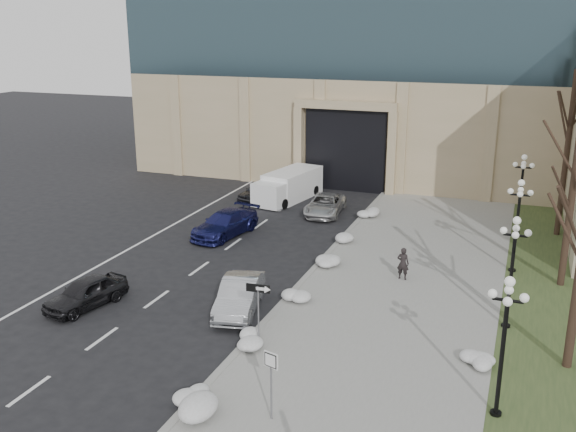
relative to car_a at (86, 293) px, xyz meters
The scene contains 25 objects.
sidewalk 13.71m from the car_a, 24.79° to the left, with size 9.00×40.00×0.12m, color gray.
curb 9.81m from the car_a, 35.89° to the left, with size 0.30×40.00×0.14m, color gray.
grass_strip 19.79m from the car_a, 16.87° to the left, with size 4.00×40.00×0.10m, color #324321.
car_a is the anchor object (origin of this frame).
car_b 6.73m from the car_a, 17.04° to the left, with size 1.52×4.36×1.44m, color #A4A7AB.
car_c 11.07m from the car_a, 83.06° to the left, with size 2.01×4.94×1.43m, color #171952.
car_d 18.06m from the car_a, 72.35° to the left, with size 2.10×4.56×1.27m, color #BCBCBC.
car_e 18.94m from the car_a, 89.91° to the left, with size 1.44×3.57×1.22m, color #2B2C30.
pedestrian 14.57m from the car_a, 32.13° to the left, with size 0.58×0.38×1.58m, color black.
box_truck 19.81m from the car_a, 84.26° to the left, with size 3.24×6.53×1.98m.
one_way_sign 8.81m from the car_a, ahead, with size 0.98×0.27×2.61m.
keep_sign 11.88m from the car_a, 24.93° to the right, with size 0.51×0.19×2.41m.
snow_clump_b 9.80m from the car_a, 33.13° to the right, with size 1.10×1.60×0.36m, color silver.
snow_clump_c 8.34m from the car_a, ahead, with size 1.10×1.60×0.36m, color silver.
snow_clump_d 9.30m from the car_a, 22.85° to the left, with size 1.10×1.60×0.36m, color silver.
snow_clump_e 11.88m from the car_a, 44.49° to the left, with size 1.10×1.60×0.36m, color silver.
snow_clump_f 14.87m from the car_a, 55.65° to the left, with size 1.10×1.60×0.36m, color silver.
snow_clump_g 19.01m from the car_a, 63.89° to the left, with size 1.10×1.60×0.36m, color silver.
snow_clump_i 16.49m from the car_a, ahead, with size 1.10×1.60×0.36m, color silver.
lamppost_a 17.55m from the car_a, ahead, with size 1.18×1.18×4.76m.
lamppost_b 17.91m from the car_a, 13.82° to the left, with size 1.18×1.18×4.76m.
lamppost_c 20.45m from the car_a, 31.93° to the left, with size 1.18×1.18×4.76m.
lamppost_d 24.49m from the car_a, 45.01° to the left, with size 1.18×1.18×4.76m.
tree_mid 22.27m from the car_a, 26.62° to the left, with size 3.20×3.20×8.50m.
tree_far 26.88m from the car_a, 42.39° to the left, with size 3.20×3.20×9.50m.
Camera 1 is at (8.36, -12.66, 11.89)m, focal length 40.00 mm.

